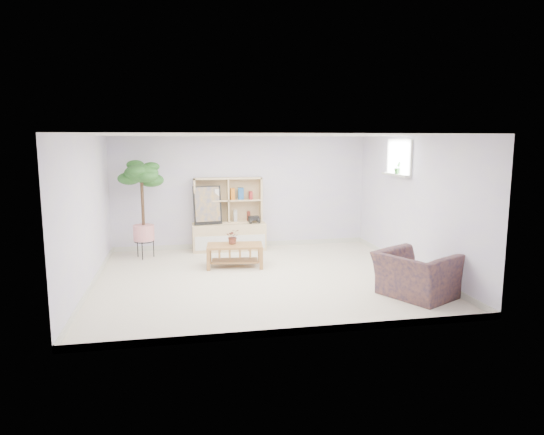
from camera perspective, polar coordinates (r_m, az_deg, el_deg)
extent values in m
cube|color=beige|center=(8.32, -1.27, -7.12)|extent=(5.50, 5.00, 0.01)
cube|color=white|center=(7.98, -1.33, 9.66)|extent=(5.50, 5.00, 0.01)
cube|color=white|center=(10.52, -3.59, 2.96)|extent=(5.50, 0.01, 2.40)
cube|color=white|center=(5.65, 2.97, -2.38)|extent=(5.50, 0.01, 2.40)
cube|color=white|center=(8.08, -20.92, 0.51)|extent=(0.01, 5.00, 2.40)
cube|color=white|center=(8.94, 16.36, 1.52)|extent=(0.01, 5.00, 2.40)
cube|color=silver|center=(9.39, 14.38, 4.90)|extent=(0.14, 1.00, 0.04)
imported|color=#135110|center=(9.00, -4.61, -2.24)|extent=(0.26, 0.22, 0.28)
imported|color=#171A37|center=(7.56, 16.55, -6.12)|extent=(1.29, 1.34, 0.77)
imported|color=#26571E|center=(9.34, 14.55, 5.70)|extent=(0.14, 0.12, 0.23)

